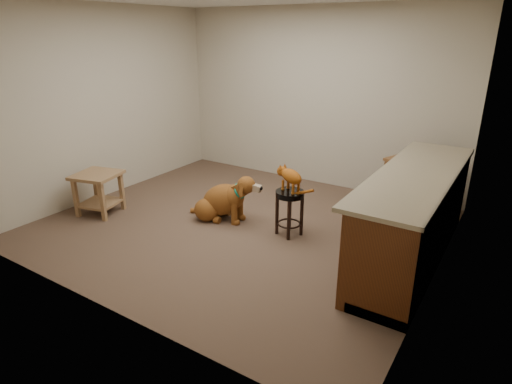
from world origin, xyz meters
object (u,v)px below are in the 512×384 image
Objects in this scene: wood_stool at (400,182)px; golden_retriever at (223,201)px; side_table at (98,187)px; padded_stool at (290,204)px; tabby_kitten at (290,176)px.

wood_stool is 0.64× the size of golden_retriever.
wood_stool reaches higher than side_table.
side_table is 0.62× the size of golden_retriever.
wood_stool is at bearing 35.11° from golden_retriever.
padded_stool is 0.93m from golden_retriever.
wood_stool is 1.83m from tabby_kitten.
padded_stool is 1.07× the size of tabby_kitten.
tabby_kitten reaches higher than side_table.
golden_retriever is at bearing 25.74° from side_table.
golden_retriever is at bearing -175.81° from padded_stool.
side_table is at bearing -162.80° from golden_retriever.
side_table is (-2.38, -0.77, -0.03)m from padded_stool.
tabby_kitten is (-0.83, -1.58, 0.37)m from wood_stool.
wood_stool is at bearing 81.10° from tabby_kitten.
padded_stool is 0.33m from tabby_kitten.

